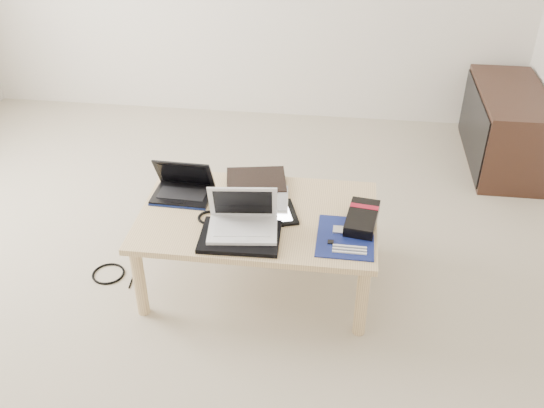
# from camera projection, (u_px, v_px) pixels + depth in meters

# --- Properties ---
(ground) EXTENTS (4.00, 4.00, 0.00)m
(ground) POSITION_uv_depth(u_px,v_px,m) (183.00, 280.00, 3.03)
(ground) COLOR #AE9F8D
(ground) RESTS_ON ground
(coffee_table) EXTENTS (1.10, 0.70, 0.40)m
(coffee_table) POSITION_uv_depth(u_px,v_px,m) (258.00, 222.00, 2.84)
(coffee_table) COLOR #DFC086
(coffee_table) RESTS_ON ground
(media_cabinet) EXTENTS (0.41, 0.90, 0.50)m
(media_cabinet) POSITION_uv_depth(u_px,v_px,m) (504.00, 127.00, 3.90)
(media_cabinet) COLOR #3A2017
(media_cabinet) RESTS_ON ground
(book) EXTENTS (0.33, 0.29, 0.03)m
(book) POSITION_uv_depth(u_px,v_px,m) (256.00, 181.00, 3.03)
(book) COLOR black
(book) RESTS_ON coffee_table
(netbook) EXTENTS (0.29, 0.21, 0.19)m
(netbook) POSITION_uv_depth(u_px,v_px,m) (183.00, 188.00, 2.93)
(netbook) COLOR black
(netbook) RESTS_ON coffee_table
(tablet) EXTENTS (0.32, 0.28, 0.01)m
(tablet) POSITION_uv_depth(u_px,v_px,m) (266.00, 214.00, 2.80)
(tablet) COLOR black
(tablet) RESTS_ON coffee_table
(remote) EXTENTS (0.08, 0.25, 0.02)m
(remote) POSITION_uv_depth(u_px,v_px,m) (282.00, 201.00, 2.89)
(remote) COLOR #B1B2B6
(remote) RESTS_ON coffee_table
(neoprene_sleeve) EXTENTS (0.36, 0.27, 0.02)m
(neoprene_sleeve) POSITION_uv_depth(u_px,v_px,m) (240.00, 236.00, 2.65)
(neoprene_sleeve) COLOR black
(neoprene_sleeve) RESTS_ON coffee_table
(white_laptop) EXTENTS (0.32, 0.25, 0.21)m
(white_laptop) POSITION_uv_depth(u_px,v_px,m) (243.00, 220.00, 2.66)
(white_laptop) COLOR white
(white_laptop) RESTS_ON neoprene_sleeve
(motherboard) EXTENTS (0.25, 0.31, 0.01)m
(motherboard) POSITION_uv_depth(u_px,v_px,m) (346.00, 237.00, 2.66)
(motherboard) COLOR #0D1353
(motherboard) RESTS_ON coffee_table
(gpu_box) EXTENTS (0.17, 0.28, 0.06)m
(gpu_box) POSITION_uv_depth(u_px,v_px,m) (362.00, 218.00, 2.73)
(gpu_box) COLOR black
(gpu_box) RESTS_ON coffee_table
(cable_coil) EXTENTS (0.14, 0.14, 0.01)m
(cable_coil) POSITION_uv_depth(u_px,v_px,m) (209.00, 218.00, 2.78)
(cable_coil) COLOR black
(cable_coil) RESTS_ON coffee_table
(floor_cable_coil) EXTENTS (0.21, 0.21, 0.01)m
(floor_cable_coil) POSITION_uv_depth(u_px,v_px,m) (108.00, 274.00, 3.07)
(floor_cable_coil) COLOR black
(floor_cable_coil) RESTS_ON ground
(floor_cable_trail) EXTENTS (0.04, 0.33, 0.01)m
(floor_cable_trail) POSITION_uv_depth(u_px,v_px,m) (137.00, 266.00, 3.12)
(floor_cable_trail) COLOR black
(floor_cable_trail) RESTS_ON ground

